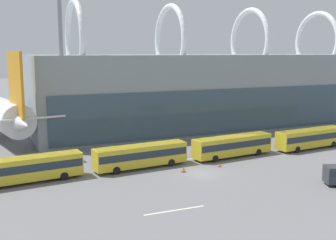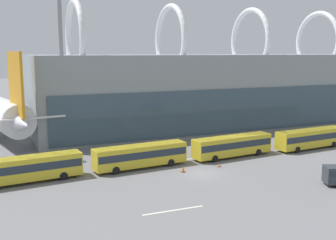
# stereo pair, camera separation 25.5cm
# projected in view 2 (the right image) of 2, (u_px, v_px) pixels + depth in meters

# --- Properties ---
(ground_plane) EXTENTS (440.00, 440.00, 0.00)m
(ground_plane) POSITION_uv_depth(u_px,v_px,m) (202.00, 174.00, 53.17)
(ground_plane) COLOR slate
(airliner_at_gate_far) EXTENTS (33.49, 37.49, 14.26)m
(airliner_at_gate_far) POSITION_uv_depth(u_px,v_px,m) (245.00, 95.00, 100.29)
(airliner_at_gate_far) COLOR silver
(airliner_at_gate_far) RESTS_ON ground_plane
(shuttle_bus_0) EXTENTS (12.92, 3.81, 3.08)m
(shuttle_bus_0) POSITION_uv_depth(u_px,v_px,m) (27.00, 167.00, 49.30)
(shuttle_bus_0) COLOR gold
(shuttle_bus_0) RESTS_ON ground_plane
(shuttle_bus_1) EXTENTS (12.89, 3.55, 3.08)m
(shuttle_bus_1) POSITION_uv_depth(u_px,v_px,m) (140.00, 155.00, 55.51)
(shuttle_bus_1) COLOR gold
(shuttle_bus_1) RESTS_ON ground_plane
(shuttle_bus_2) EXTENTS (12.91, 3.74, 3.08)m
(shuttle_bus_2) POSITION_uv_depth(u_px,v_px,m) (232.00, 145.00, 61.38)
(shuttle_bus_2) COLOR gold
(shuttle_bus_2) RESTS_ON ground_plane
(shuttle_bus_3) EXTENTS (12.89, 3.53, 3.08)m
(shuttle_bus_3) POSITION_uv_depth(u_px,v_px,m) (311.00, 137.00, 66.76)
(shuttle_bus_3) COLOR gold
(shuttle_bus_3) RESTS_ON ground_plane
(floodlight_mast) EXTENTS (2.32, 2.32, 27.15)m
(floodlight_mast) POSITION_uv_depth(u_px,v_px,m) (61.00, 48.00, 65.22)
(floodlight_mast) COLOR gray
(floodlight_mast) RESTS_ON ground_plane
(lane_stripe_0) EXTENTS (11.84, 1.67, 0.01)m
(lane_stripe_0) POSITION_uv_depth(u_px,v_px,m) (193.00, 158.00, 60.88)
(lane_stripe_0) COLOR silver
(lane_stripe_0) RESTS_ON ground_plane
(lane_stripe_2) EXTENTS (6.35, 0.37, 0.01)m
(lane_stripe_2) POSITION_uv_depth(u_px,v_px,m) (173.00, 210.00, 40.82)
(lane_stripe_2) COLOR silver
(lane_stripe_2) RESTS_ON ground_plane
(traffic_cone_0) EXTENTS (0.56, 0.56, 0.81)m
(traffic_cone_0) POSITION_uv_depth(u_px,v_px,m) (183.00, 169.00, 53.84)
(traffic_cone_0) COLOR black
(traffic_cone_0) RESTS_ON ground_plane
(traffic_cone_1) EXTENTS (0.43, 0.43, 0.58)m
(traffic_cone_1) POSITION_uv_depth(u_px,v_px,m) (219.00, 165.00, 56.31)
(traffic_cone_1) COLOR black
(traffic_cone_1) RESTS_ON ground_plane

